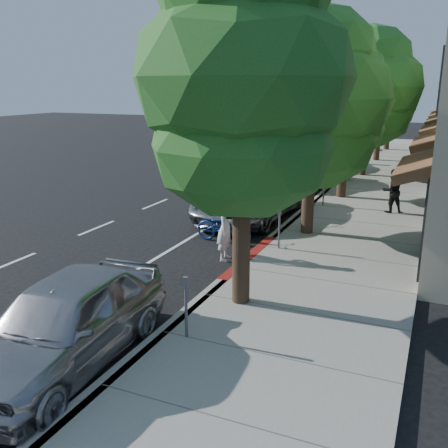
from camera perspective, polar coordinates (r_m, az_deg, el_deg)
The scene contains 18 objects.
ground at distance 13.66m, azimuth 1.50°, elevation -5.51°, with size 120.00×120.00×0.00m, color black.
sidewalk at distance 20.55m, azimuth 15.98°, elevation 1.40°, with size 4.60×56.00×0.15m, color gray.
curb at distance 20.95m, azimuth 9.75°, elevation 2.05°, with size 0.30×56.00×0.15m, color #9E998E.
curb_red_segment at distance 14.51m, azimuth 2.99°, elevation -3.92°, with size 0.32×4.00×0.15m, color maroon.
street_tree_0 at distance 10.55m, azimuth 2.17°, elevation 15.76°, with size 4.58×4.58×7.93m.
street_tree_1 at distance 16.29m, azimuth 10.10°, elevation 13.66°, with size 4.96×4.96×7.34m.
street_tree_2 at distance 22.17m, azimuth 13.86°, elevation 13.26°, with size 3.93×3.93×6.69m.
street_tree_3 at distance 28.08m, azimuth 16.16°, elevation 14.64°, with size 5.72×5.72×7.93m.
street_tree_4 at distance 34.04m, azimuth 17.62°, elevation 14.88°, with size 4.01×4.01×7.64m.
street_tree_5 at distance 40.01m, azimuth 18.53°, elevation 13.77°, with size 4.41×4.41×6.79m.
cyclist at distance 14.32m, azimuth 0.15°, elevation -0.46°, with size 0.70×0.46×1.91m, color silver.
bicycle at distance 15.98m, azimuth -0.03°, elevation -0.38°, with size 0.68×1.96×1.03m, color navy.
silver_suv at distance 18.92m, azimuth 3.12°, elevation 3.17°, with size 2.80×6.07×1.69m, color #9B9B9F.
dark_sedan at distance 25.18m, azimuth 9.74°, elevation 6.05°, with size 1.72×4.93×1.62m, color black.
white_pickup at distance 29.83m, azimuth 9.90°, elevation 7.70°, with size 2.53×6.21×1.80m, color silver.
dark_suv_far at distance 39.36m, azimuth 13.77°, elevation 9.11°, with size 1.69×4.20×1.43m, color black.
near_car_a at distance 9.55m, azimuth -17.72°, elevation -10.60°, with size 1.97×4.89×1.67m, color #A6A6AB.
pedestrian at distance 20.21m, azimuth 18.66°, elevation 3.61°, with size 0.82×0.64×1.69m, color black.
Camera 1 is at (4.75, -11.82, 4.95)m, focal length 40.00 mm.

